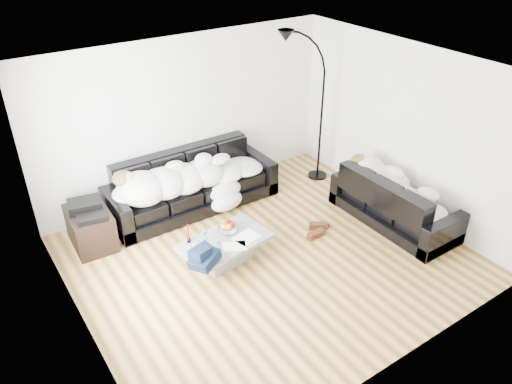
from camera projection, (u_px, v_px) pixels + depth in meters
ground at (268, 257)px, 6.93m from camera, size 5.00×5.00×0.00m
wall_back at (187, 118)px, 7.87m from camera, size 5.00×0.02×2.60m
wall_left at (69, 241)px, 5.06m from camera, size 0.02×4.50×2.60m
wall_right at (405, 130)px, 7.48m from camera, size 0.02×4.50×2.60m
ceiling at (271, 73)px, 5.61m from camera, size 5.00×5.00×0.00m
sofa_back at (192, 182)px, 7.84m from camera, size 2.69×0.93×0.88m
sofa_right at (395, 200)px, 7.47m from camera, size 0.84×1.97×0.80m
sleeper_back at (193, 172)px, 7.70m from camera, size 2.28×0.79×0.46m
sleeper_right at (397, 187)px, 7.35m from camera, size 0.71×1.69×0.41m
teal_cushion at (366, 166)px, 7.71m from camera, size 0.42×0.38×0.20m
coffee_table at (225, 250)px, 6.76m from camera, size 1.29×0.86×0.35m
fruit_bowl at (227, 226)px, 6.82m from camera, size 0.32×0.32×0.16m
wine_glass_a at (205, 235)px, 6.62m from camera, size 0.10×0.10×0.19m
wine_glass_b at (205, 241)px, 6.50m from camera, size 0.09×0.09×0.18m
wine_glass_c at (218, 238)px, 6.57m from camera, size 0.08×0.08×0.16m
candle_left at (188, 234)px, 6.57m from camera, size 0.05×0.05×0.25m
candle_right at (188, 232)px, 6.61m from camera, size 0.05×0.05×0.25m
newspaper_a at (247, 237)px, 6.72m from camera, size 0.39×0.33×0.01m
newspaper_b at (235, 246)px, 6.55m from camera, size 0.37×0.33×0.01m
navy_jacket at (203, 251)px, 6.17m from camera, size 0.47×0.43×0.19m
shoes at (317, 230)px, 7.40m from camera, size 0.51×0.41×0.11m
av_cabinet at (91, 228)px, 7.05m from camera, size 0.58×0.82×0.54m
stereo at (87, 208)px, 6.88m from camera, size 0.49×0.41×0.13m
floor_lamp at (322, 115)px, 8.34m from camera, size 0.87×0.39×2.34m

